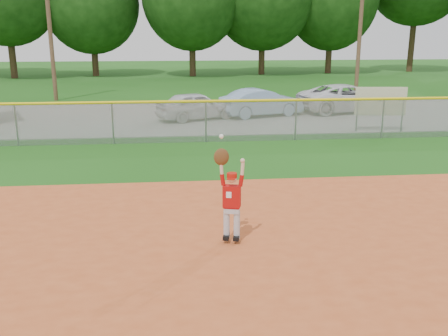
# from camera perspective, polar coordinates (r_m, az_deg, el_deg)

# --- Properties ---
(ground) EXTENTS (120.00, 120.00, 0.00)m
(ground) POSITION_cam_1_polar(r_m,az_deg,el_deg) (8.90, 2.07, -11.05)
(ground) COLOR #194E11
(ground) RESTS_ON ground
(parking_strip) EXTENTS (44.00, 10.00, 0.03)m
(parking_strip) POSITION_cam_1_polar(r_m,az_deg,el_deg) (24.24, -2.96, 6.09)
(parking_strip) COLOR gray
(parking_strip) RESTS_ON ground
(car_white_a) EXTENTS (3.95, 2.75, 1.25)m
(car_white_a) POSITION_cam_1_polar(r_m,az_deg,el_deg) (22.82, -3.18, 7.12)
(car_white_a) COLOR silver
(car_white_a) RESTS_ON parking_strip
(car_blue) EXTENTS (4.13, 2.52, 1.28)m
(car_blue) POSITION_cam_1_polar(r_m,az_deg,el_deg) (23.74, 4.33, 7.48)
(car_blue) COLOR #7C9AB9
(car_blue) RESTS_ON parking_strip
(car_white_b) EXTENTS (5.23, 3.20, 1.35)m
(car_white_b) POSITION_cam_1_polar(r_m,az_deg,el_deg) (25.73, 13.88, 7.77)
(car_white_b) COLOR silver
(car_white_b) RESTS_ON parking_strip
(sponsor_sign) EXTENTS (2.02, 0.29, 1.80)m
(sponsor_sign) POSITION_cam_1_polar(r_m,az_deg,el_deg) (20.90, 17.46, 7.15)
(sponsor_sign) COLOR gray
(sponsor_sign) RESTS_ON ground
(outfield_fence) EXTENTS (40.06, 0.10, 1.55)m
(outfield_fence) POSITION_cam_1_polar(r_m,az_deg,el_deg) (18.19, -2.09, 5.71)
(outfield_fence) COLOR gray
(outfield_fence) RESTS_ON ground
(power_lines) EXTENTS (19.40, 0.24, 9.00)m
(power_lines) POSITION_cam_1_polar(r_m,az_deg,el_deg) (29.97, -1.67, 16.86)
(power_lines) COLOR #4C3823
(power_lines) RESTS_ON ground
(ballplayer) EXTENTS (0.59, 0.32, 2.04)m
(ballplayer) POSITION_cam_1_polar(r_m,az_deg,el_deg) (9.37, 0.71, -3.10)
(ballplayer) COLOR silver
(ballplayer) RESTS_ON ground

